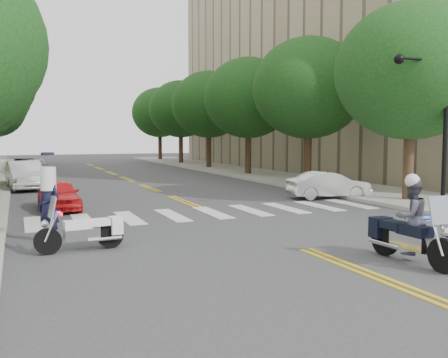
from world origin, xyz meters
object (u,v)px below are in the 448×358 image
motorcycle_police (409,223)px  officer_standing (49,206)px  motorcycle_parked (88,231)px  convertible (329,185)px

motorcycle_police → officer_standing: motorcycle_police is taller
motorcycle_parked → convertible: size_ratio=0.58×
convertible → motorcycle_parked: bearing=129.6°
motorcycle_police → motorcycle_parked: bearing=-33.0°
motorcycle_parked → convertible: 13.26m
motorcycle_parked → officer_standing: size_ratio=1.12×
motorcycle_police → convertible: size_ratio=0.66×
officer_standing → convertible: (12.39, 5.09, -0.36)m
motorcycle_police → convertible: 11.61m
motorcycle_parked → convertible: motorcycle_parked is taller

